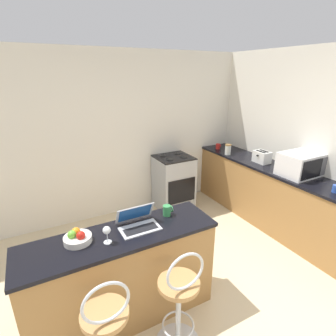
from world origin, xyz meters
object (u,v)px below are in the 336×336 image
Objects in this scene: microwave at (300,164)px; toaster at (262,157)px; stove_range at (174,182)px; mug_red at (218,146)px; mug_green at (167,210)px; wine_glass_tall at (107,231)px; bar_stool_far at (180,304)px; mug_blue at (336,189)px; fruit_bowl at (77,238)px; storage_jar at (228,149)px; bar_stool_near at (108,336)px; laptop at (138,222)px.

microwave is 0.64m from toaster.
mug_red reaches higher than stove_range.
mug_green is 0.66m from wine_glass_tall.
mug_blue is at bearing 3.86° from bar_stool_far.
toaster is at bearing 14.77° from fruit_bowl.
fruit_bowl reaches higher than mug_blue.
fruit_bowl is at bearing 150.22° from wine_glass_tall.
storage_jar reaches higher than mug_red.
wine_glass_tall is at bearing -132.31° from stove_range.
bar_stool_far reaches higher than mug_blue.
wine_glass_tall is at bearing 69.86° from bar_stool_near.
wine_glass_tall reaches higher than stove_range.
mug_red reaches higher than bar_stool_far.
toaster is 2.68× the size of mug_blue.
bar_stool_near is at bearing -154.82° from toaster.
storage_jar is at bearing 93.55° from mug_blue.
microwave reaches higher than laptop.
fruit_bowl reaches higher than stove_range.
mug_red is 0.43× the size of fruit_bowl.
laptop is at bearing -148.16° from storage_jar.
bar_stool_near is 4.25× the size of toaster.
microwave reaches higher than bar_stool_near.
mug_red is 2.56m from mug_green.
wine_glass_tall is at bearing -161.31° from laptop.
storage_jar reaches higher than mug_blue.
fruit_bowl reaches higher than mug_green.
microwave is 3.01× the size of storage_jar.
toaster reaches higher than wine_glass_tall.
toaster reaches higher than stove_range.
fruit_bowl is at bearing -153.69° from storage_jar.
fruit_bowl reaches higher than bar_stool_near.
mug_blue is (2.31, -0.41, -0.00)m from laptop.
laptop is 1.98× the size of storage_jar.
wine_glass_tall is (-2.73, -0.26, -0.05)m from microwave.
storage_jar is (2.08, 1.93, 0.54)m from bar_stool_far.
mug_red is (0.95, 0.03, 0.52)m from stove_range.
laptop is 2.35m from mug_blue.
laptop is (-0.12, 0.56, 0.50)m from bar_stool_far.
storage_jar is (-0.18, 0.58, -0.00)m from toaster.
bar_stool_near is 3.61m from mug_red.
mug_green is (-2.05, -0.73, -0.04)m from toaster.
toaster is 2.84m from wine_glass_tall.
storage_jar is (2.73, 1.35, 0.05)m from fruit_bowl.
bar_stool_far is 2.69m from toaster.
fruit_bowl is at bearing -137.91° from stove_range.
laptop is at bearing -176.35° from microwave.
mug_red is at bearing 2.10° from stove_range.
mug_red is (-0.15, 1.57, -0.11)m from microwave.
laptop is 1.46× the size of toaster.
microwave is (2.31, 0.71, 0.60)m from bar_stool_far.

